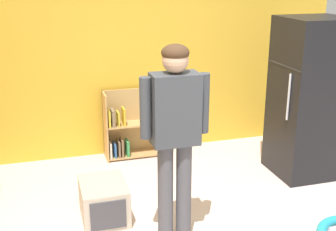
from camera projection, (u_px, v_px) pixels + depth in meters
back_wall at (138, 47)px, 5.46m from camera, size 5.20×0.06×2.70m
refrigerator at (309, 98)px, 4.94m from camera, size 0.73×0.68×1.78m
bookshelf at (132, 128)px, 5.56m from camera, size 0.80×0.28×0.85m
standing_person at (175, 129)px, 3.55m from camera, size 0.57×0.22×1.72m
pet_carrier at (104, 201)px, 4.18m from camera, size 0.42×0.55×0.36m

